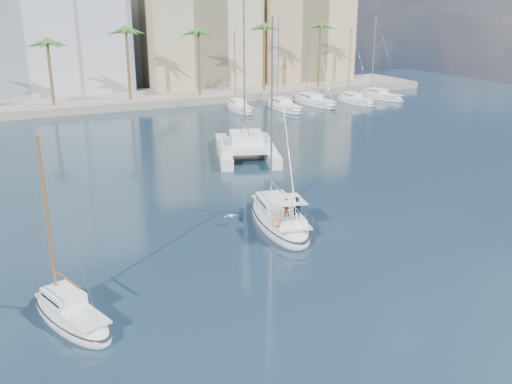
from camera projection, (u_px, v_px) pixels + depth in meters
ground at (253, 254)px, 37.15m from camera, size 160.00×160.00×0.00m
quay at (86, 102)px, 89.11m from camera, size 120.00×14.00×1.20m
building_beige at (197, 34)px, 102.82m from camera, size 20.00×14.00×20.00m
building_tan_right at (299, 37)px, 109.61m from camera, size 18.00×12.00×18.00m
palm_centre at (85, 40)px, 82.60m from camera, size 3.60×3.60×12.30m
palm_right at (290, 34)px, 96.53m from camera, size 3.60×3.60×12.30m
main_sloop at (279, 218)px, 41.85m from camera, size 5.27×10.84×15.44m
small_sloop at (71, 315)px, 29.22m from camera, size 4.35×7.42×10.17m
catamaran at (246, 145)px, 60.36m from camera, size 9.59×13.30×17.50m
seagull at (231, 216)px, 41.51m from camera, size 1.12×0.48×0.21m
moored_yacht_a at (240, 111)px, 85.52m from camera, size 3.37×9.52×11.90m
moored_yacht_b at (284, 110)px, 86.47m from camera, size 3.32×10.83×13.72m
moored_yacht_c at (314, 104)px, 90.84m from camera, size 3.98×12.33×15.54m
moored_yacht_d at (355, 103)px, 91.79m from camera, size 3.52×9.55×11.90m
moored_yacht_e at (380, 99)px, 96.16m from camera, size 4.61×11.11×13.72m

